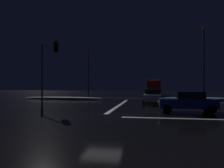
{
  "coord_description": "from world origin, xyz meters",
  "views": [
    {
      "loc": [
        3.11,
        -14.28,
        2.11
      ],
      "look_at": [
        -1.41,
        11.95,
        2.16
      ],
      "focal_mm": 35.73,
      "sensor_mm": 36.0,
      "label": 1
    }
  ],
  "objects_px": {
    "box_truck": "(153,86)",
    "sedan_green": "(154,94)",
    "sedan_gray": "(153,92)",
    "sedan_blue_crossing": "(188,101)",
    "streetlamp_left_far": "(88,68)",
    "sedan_white": "(152,96)",
    "streetlamp_right_near": "(204,59)",
    "traffic_signal_nw": "(47,61)"
  },
  "relations": [
    {
      "from": "box_truck",
      "to": "traffic_signal_nw",
      "type": "bearing_deg",
      "value": -116.01
    },
    {
      "from": "sedan_green",
      "to": "traffic_signal_nw",
      "type": "distance_m",
      "value": 15.14
    },
    {
      "from": "sedan_gray",
      "to": "sedan_blue_crossing",
      "type": "relative_size",
      "value": 1.0
    },
    {
      "from": "sedan_white",
      "to": "streetlamp_right_near",
      "type": "relative_size",
      "value": 0.48
    },
    {
      "from": "sedan_blue_crossing",
      "to": "traffic_signal_nw",
      "type": "height_order",
      "value": "traffic_signal_nw"
    },
    {
      "from": "sedan_white",
      "to": "sedan_green",
      "type": "height_order",
      "value": "same"
    },
    {
      "from": "box_truck",
      "to": "streetlamp_left_far",
      "type": "height_order",
      "value": "streetlamp_left_far"
    },
    {
      "from": "traffic_signal_nw",
      "to": "streetlamp_left_far",
      "type": "relative_size",
      "value": 0.7
    },
    {
      "from": "streetlamp_left_far",
      "to": "sedan_gray",
      "type": "bearing_deg",
      "value": -25.96
    },
    {
      "from": "sedan_white",
      "to": "traffic_signal_nw",
      "type": "relative_size",
      "value": 0.66
    },
    {
      "from": "traffic_signal_nw",
      "to": "sedan_blue_crossing",
      "type": "bearing_deg",
      "value": -16.29
    },
    {
      "from": "sedan_green",
      "to": "streetlamp_right_near",
      "type": "xyz_separation_m",
      "value": [
        5.84,
        -3.13,
        4.43
      ]
    },
    {
      "from": "sedan_gray",
      "to": "sedan_blue_crossing",
      "type": "bearing_deg",
      "value": -83.03
    },
    {
      "from": "streetlamp_left_far",
      "to": "box_truck",
      "type": "bearing_deg",
      "value": 2.58
    },
    {
      "from": "box_truck",
      "to": "sedan_green",
      "type": "bearing_deg",
      "value": -90.49
    },
    {
      "from": "sedan_white",
      "to": "traffic_signal_nw",
      "type": "bearing_deg",
      "value": -162.25
    },
    {
      "from": "sedan_gray",
      "to": "box_truck",
      "type": "bearing_deg",
      "value": 88.13
    },
    {
      "from": "sedan_white",
      "to": "streetlamp_left_far",
      "type": "xyz_separation_m",
      "value": [
        -12.76,
        18.97,
        4.6
      ]
    },
    {
      "from": "sedan_white",
      "to": "box_truck",
      "type": "relative_size",
      "value": 0.52
    },
    {
      "from": "sedan_white",
      "to": "streetlamp_right_near",
      "type": "bearing_deg",
      "value": 25.85
    },
    {
      "from": "box_truck",
      "to": "streetlamp_left_far",
      "type": "relative_size",
      "value": 0.88
    },
    {
      "from": "sedan_green",
      "to": "streetlamp_right_near",
      "type": "height_order",
      "value": "streetlamp_right_near"
    },
    {
      "from": "streetlamp_right_near",
      "to": "sedan_white",
      "type": "bearing_deg",
      "value": -154.15
    },
    {
      "from": "streetlamp_right_near",
      "to": "streetlamp_left_far",
      "type": "distance_m",
      "value": 24.76
    },
    {
      "from": "sedan_gray",
      "to": "streetlamp_right_near",
      "type": "bearing_deg",
      "value": -58.46
    },
    {
      "from": "box_truck",
      "to": "sedan_blue_crossing",
      "type": "xyz_separation_m",
      "value": [
        2.23,
        -26.97,
        -0.91
      ]
    },
    {
      "from": "sedan_white",
      "to": "sedan_gray",
      "type": "bearing_deg",
      "value": 89.17
    },
    {
      "from": "streetlamp_left_far",
      "to": "sedan_green",
      "type": "bearing_deg",
      "value": -44.59
    },
    {
      "from": "sedan_blue_crossing",
      "to": "traffic_signal_nw",
      "type": "distance_m",
      "value": 14.52
    },
    {
      "from": "sedan_green",
      "to": "sedan_gray",
      "type": "xyz_separation_m",
      "value": [
        -0.11,
        6.57,
        0.0
      ]
    },
    {
      "from": "box_truck",
      "to": "sedan_gray",
      "type": "bearing_deg",
      "value": -91.87
    },
    {
      "from": "box_truck",
      "to": "traffic_signal_nw",
      "type": "xyz_separation_m",
      "value": [
        -11.24,
        -23.03,
        2.84
      ]
    },
    {
      "from": "box_truck",
      "to": "streetlamp_right_near",
      "type": "xyz_separation_m",
      "value": [
        5.72,
        -16.59,
        3.52
      ]
    },
    {
      "from": "traffic_signal_nw",
      "to": "streetlamp_left_far",
      "type": "height_order",
      "value": "streetlamp_left_far"
    },
    {
      "from": "sedan_gray",
      "to": "streetlamp_right_near",
      "type": "height_order",
      "value": "streetlamp_right_near"
    },
    {
      "from": "sedan_blue_crossing",
      "to": "sedan_green",
      "type": "bearing_deg",
      "value": 99.84
    },
    {
      "from": "sedan_green",
      "to": "sedan_gray",
      "type": "height_order",
      "value": "same"
    },
    {
      "from": "sedan_green",
      "to": "sedan_gray",
      "type": "distance_m",
      "value": 6.57
    },
    {
      "from": "sedan_gray",
      "to": "sedan_blue_crossing",
      "type": "height_order",
      "value": "same"
    },
    {
      "from": "box_truck",
      "to": "streetlamp_left_far",
      "type": "xyz_separation_m",
      "value": [
        -13.17,
        -0.59,
        3.69
      ]
    },
    {
      "from": "streetlamp_left_far",
      "to": "sedan_white",
      "type": "bearing_deg",
      "value": -56.07
    },
    {
      "from": "sedan_gray",
      "to": "traffic_signal_nw",
      "type": "height_order",
      "value": "traffic_signal_nw"
    }
  ]
}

